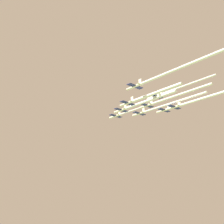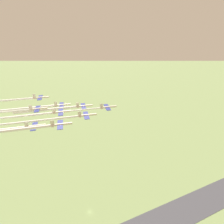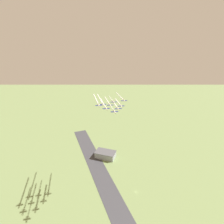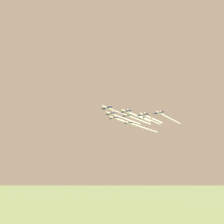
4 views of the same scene
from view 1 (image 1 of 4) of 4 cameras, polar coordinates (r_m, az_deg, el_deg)
jet_0 at (r=180.16m, az=0.63°, el=-0.74°), size 8.51×8.68×3.05m
jet_1 at (r=166.84m, az=1.63°, el=0.35°), size 8.51×8.68×3.05m
jet_2 at (r=176.81m, az=4.97°, el=-0.28°), size 8.51×8.68×3.05m
jet_3 at (r=153.65m, az=2.80°, el=1.62°), size 8.51×8.68×3.05m
jet_4 at (r=164.11m, az=6.33°, el=1.18°), size 8.51×8.68×3.05m
jet_5 at (r=174.64m, az=9.45°, el=0.32°), size 8.51×8.68×3.05m
jet_6 at (r=142.22m, az=4.16°, el=4.70°), size 8.51×8.68×3.05m
jet_7 at (r=151.67m, az=7.92°, el=2.90°), size 8.51×8.68×3.05m
jet_8 at (r=161.38m, az=11.24°, el=0.87°), size 8.51×8.68×3.05m
smoke_trail_0 at (r=166.01m, az=5.56°, el=0.91°), size 18.00×29.54×0.76m
smoke_trail_1 at (r=153.64m, az=6.83°, el=2.15°), size 17.63×28.36×1.36m
smoke_trail_2 at (r=162.40m, az=11.09°, el=1.68°), size 20.95×34.30×0.97m
smoke_trail_3 at (r=142.06m, az=8.02°, el=3.49°), size 15.71×25.12×1.37m
smoke_trail_4 at (r=151.73m, az=12.31°, el=3.16°), size 18.45×29.99×1.09m
smoke_trail_5 at (r=159.03m, az=17.79°, el=2.88°), size 27.26×44.64×1.26m
smoke_trail_6 at (r=127.77m, az=12.32°, el=7.90°), size 22.35×36.51×1.13m
smoke_trail_7 at (r=141.53m, az=13.57°, el=4.85°), size 15.12×24.69×0.77m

